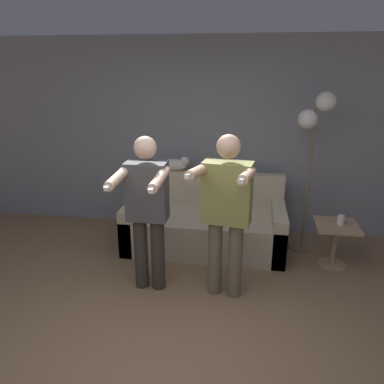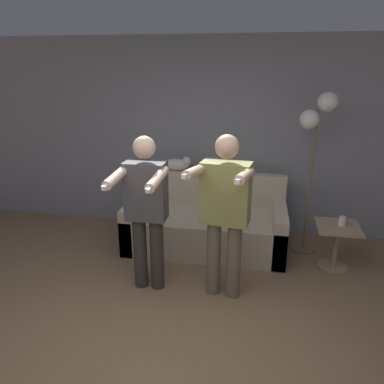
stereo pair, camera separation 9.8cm
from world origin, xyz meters
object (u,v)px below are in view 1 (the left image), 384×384
object	(u,v)px
person_right	(226,207)
cat	(175,164)
couch	(205,225)
side_table	(335,236)
person_left	(147,206)
cup	(341,220)
floor_lamp	(315,127)

from	to	relation	value
person_right	cat	bearing A→B (deg)	126.87
couch	person_right	size ratio (longest dim) A/B	1.20
cat	side_table	world-z (taller)	cat
couch	person_right	bearing A→B (deg)	-72.89
person_left	cup	size ratio (longest dim) A/B	14.92
floor_lamp	cup	distance (m)	1.10
floor_lamp	cup	world-z (taller)	floor_lamp
couch	person_left	world-z (taller)	person_left
cat	side_table	bearing A→B (deg)	-17.63
floor_lamp	cup	size ratio (longest dim) A/B	18.10
person_right	side_table	size ratio (longest dim) A/B	3.15
side_table	cup	world-z (taller)	cup
person_right	cat	world-z (taller)	person_right
floor_lamp	person_right	bearing A→B (deg)	-127.83
couch	person_left	size ratio (longest dim) A/B	1.23
person_left	person_right	xyz separation A→B (m)	(0.78, 0.00, 0.04)
floor_lamp	side_table	world-z (taller)	floor_lamp
couch	floor_lamp	distance (m)	1.78
person_left	side_table	size ratio (longest dim) A/B	3.08
person_left	cat	world-z (taller)	person_left
cup	person_right	bearing A→B (deg)	-147.76
person_left	side_table	world-z (taller)	person_left
floor_lamp	couch	bearing A→B (deg)	-173.88
person_left	cup	bearing A→B (deg)	21.08
couch	cat	xyz separation A→B (m)	(-0.45, 0.36, 0.69)
person_left	side_table	bearing A→B (deg)	21.32
person_right	cup	bearing A→B (deg)	40.38
couch	cup	size ratio (longest dim) A/B	18.28
cup	side_table	bearing A→B (deg)	-172.85
person_left	cat	bearing A→B (deg)	89.74
cat	couch	bearing A→B (deg)	-38.59
person_left	floor_lamp	size ratio (longest dim) A/B	0.82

